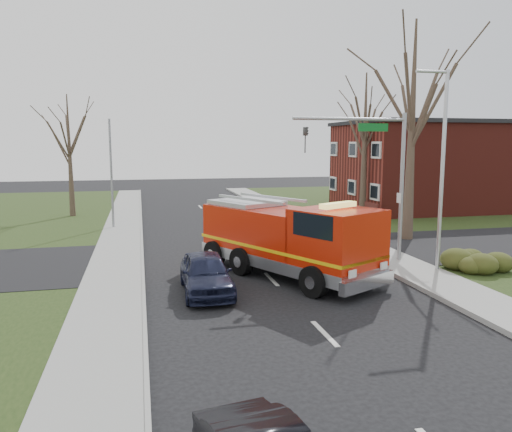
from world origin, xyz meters
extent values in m
plane|color=black|center=(0.00, 0.00, 0.00)|extent=(120.00, 120.00, 0.00)
cube|color=gray|center=(6.20, 0.00, 0.07)|extent=(2.40, 80.00, 0.15)
cube|color=gray|center=(-6.20, 0.00, 0.07)|extent=(2.40, 80.00, 0.15)
cube|color=maroon|center=(19.00, 18.00, 3.50)|extent=(15.00, 10.00, 7.00)
cube|color=black|center=(19.00, 18.00, 7.10)|extent=(15.40, 10.40, 0.30)
cube|color=silver|center=(11.45, 18.00, 2.00)|extent=(0.12, 1.40, 1.20)
cube|color=#43130F|center=(10.50, 12.50, 0.90)|extent=(0.12, 2.00, 1.00)
cylinder|color=gray|center=(10.50, 11.70, 0.45)|extent=(0.08, 0.08, 0.90)
cylinder|color=gray|center=(10.50, 13.30, 0.45)|extent=(0.08, 0.08, 0.90)
ellipsoid|color=#384017|center=(9.00, -1.00, 0.58)|extent=(2.80, 2.00, 0.90)
cone|color=#392C22|center=(9.50, 6.00, 6.00)|extent=(0.64, 0.64, 12.00)
cone|color=#392C22|center=(11.00, 15.00, 5.25)|extent=(0.56, 0.56, 10.50)
cone|color=#392C22|center=(-10.00, 20.00, 4.50)|extent=(0.44, 0.44, 9.00)
cylinder|color=gray|center=(6.50, 1.50, 3.40)|extent=(0.18, 0.18, 6.80)
cylinder|color=gray|center=(3.90, 1.50, 6.50)|extent=(5.20, 0.14, 0.14)
cube|color=#0C591E|center=(5.00, 1.50, 6.15)|extent=(1.40, 0.06, 0.35)
imported|color=black|center=(1.90, 1.50, 6.15)|extent=(0.22, 0.18, 1.10)
cylinder|color=#B7BABF|center=(7.20, -0.50, 4.20)|extent=(0.16, 0.16, 8.40)
cylinder|color=#B7BABF|center=(6.50, -0.50, 8.30)|extent=(1.40, 0.12, 0.12)
cylinder|color=gray|center=(-6.80, 14.00, 3.50)|extent=(0.14, 0.14, 7.00)
cube|color=#B41C08|center=(0.17, 1.61, 1.63)|extent=(4.95, 6.11, 2.21)
cube|color=#B41C08|center=(2.01, -1.94, 1.79)|extent=(3.69, 3.69, 2.52)
cube|color=#B7BABF|center=(0.75, 0.49, 0.74)|extent=(6.23, 8.55, 0.47)
cube|color=#E5B20C|center=(0.75, 0.49, 1.31)|extent=(6.24, 8.55, 0.13)
cube|color=black|center=(2.55, -2.96, 2.58)|extent=(2.21, 1.22, 0.89)
cube|color=#E5D866|center=(2.01, -1.94, 3.21)|extent=(1.66, 1.10, 0.19)
cylinder|color=black|center=(0.85, -2.66, 0.58)|extent=(0.86, 1.20, 1.16)
cylinder|color=black|center=(3.27, -1.40, 0.58)|extent=(0.86, 1.20, 1.16)
cylinder|color=black|center=(-1.92, 2.65, 0.58)|extent=(0.86, 1.20, 1.16)
cylinder|color=black|center=(0.50, 3.92, 0.58)|extent=(0.86, 1.20, 1.16)
imported|color=black|center=(-2.80, -1.21, 0.74)|extent=(1.83, 4.38, 1.48)
camera|label=1|loc=(-5.05, -18.94, 5.43)|focal=35.00mm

